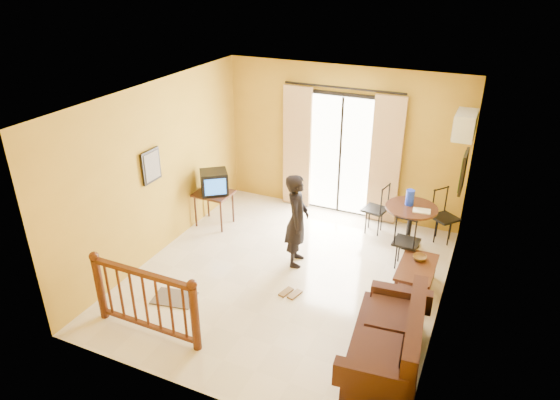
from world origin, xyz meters
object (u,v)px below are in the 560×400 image
at_px(standing_person, 297,220).
at_px(coffee_table, 416,274).
at_px(sofa, 391,342).
at_px(television, 214,182).
at_px(dining_table, 411,215).

bearing_deg(standing_person, coffee_table, -102.75).
distance_m(sofa, standing_person, 2.51).
relative_size(television, coffee_table, 0.68).
relative_size(television, dining_table, 0.72).
bearing_deg(standing_person, television, 58.61).
distance_m(television, standing_person, 1.92).
distance_m(television, dining_table, 3.45).
height_order(coffee_table, standing_person, standing_person).
height_order(dining_table, coffee_table, dining_table).
distance_m(coffee_table, sofa, 1.63).
height_order(television, standing_person, standing_person).
bearing_deg(sofa, dining_table, 91.03).
distance_m(coffee_table, standing_person, 1.95).
bearing_deg(dining_table, sofa, -82.88).
bearing_deg(standing_person, sofa, -144.27).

